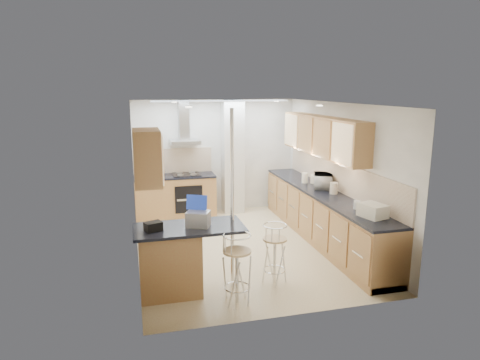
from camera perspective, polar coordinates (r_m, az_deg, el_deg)
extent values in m
plane|color=tan|center=(7.66, 0.34, -8.88)|extent=(4.80, 4.80, 0.00)
cube|color=beige|center=(9.60, -3.30, 3.20)|extent=(3.60, 0.04, 2.50)
cube|color=beige|center=(5.09, 7.28, -5.15)|extent=(3.60, 0.04, 2.50)
cube|color=beige|center=(7.07, -13.90, -0.46)|extent=(0.04, 4.80, 2.50)
cube|color=beige|center=(7.94, 13.02, 0.97)|extent=(0.04, 4.80, 2.50)
cube|color=white|center=(7.14, 0.37, 10.16)|extent=(3.60, 4.80, 0.02)
cube|color=#AE6C45|center=(8.12, 10.87, 5.82)|extent=(0.34, 3.00, 0.72)
cube|color=#AE6C45|center=(5.63, -12.31, 2.95)|extent=(0.34, 0.62, 0.72)
cube|color=#F7E7D0|center=(7.95, 12.90, 0.47)|extent=(0.03, 4.40, 0.56)
cube|color=#F7E7D0|center=(9.46, -8.93, 2.50)|extent=(1.70, 0.03, 0.56)
cube|color=silver|center=(9.48, -0.98, 3.10)|extent=(0.45, 0.40, 2.50)
cube|color=#B6B9BB|center=(9.19, -7.32, 5.04)|extent=(0.62, 0.48, 0.08)
cube|color=#B6B9BB|center=(9.29, -7.51, 7.84)|extent=(0.22, 0.20, 0.88)
cylinder|color=silver|center=(5.80, -1.06, -2.85)|extent=(0.05, 0.05, 2.50)
cube|color=black|center=(9.07, -6.83, -2.59)|extent=(0.58, 0.02, 0.58)
cube|color=black|center=(9.26, -7.17, 0.74)|extent=(0.58, 0.50, 0.02)
cube|color=tan|center=(8.90, -2.64, 10.48)|extent=(2.80, 0.35, 0.02)
cube|color=#AE6C45|center=(8.01, 10.83, -4.82)|extent=(0.60, 4.40, 0.88)
cube|color=black|center=(7.88, 10.96, -1.62)|extent=(0.63, 4.40, 0.04)
cube|color=#AE6C45|center=(9.34, -8.61, -2.26)|extent=(1.70, 0.60, 0.88)
cube|color=black|center=(9.24, -8.70, 0.50)|extent=(1.70, 0.63, 0.04)
cube|color=#AE6C45|center=(5.97, -6.70, -10.64)|extent=(1.35, 0.62, 0.90)
cube|color=black|center=(5.80, -6.81, -6.36)|extent=(1.47, 0.72, 0.04)
imported|color=white|center=(8.10, 11.02, -0.13)|extent=(0.50, 0.58, 0.27)
cube|color=#9C9FA4|center=(5.76, -5.59, -5.19)|extent=(0.37, 0.33, 0.21)
cube|color=black|center=(5.69, -11.50, -6.07)|extent=(0.25, 0.22, 0.12)
cylinder|color=white|center=(8.48, 8.63, 0.28)|extent=(0.14, 0.14, 0.20)
cylinder|color=white|center=(8.48, 9.73, 0.12)|extent=(0.12, 0.12, 0.17)
cylinder|color=beige|center=(7.71, 12.39, -1.07)|extent=(0.15, 0.15, 0.20)
cylinder|color=white|center=(6.84, 15.33, -3.23)|extent=(0.13, 0.13, 0.13)
cube|color=white|center=(6.49, 17.29, -3.91)|extent=(0.38, 0.44, 0.19)
cylinder|color=#B6B9BB|center=(9.16, -12.21, 1.15)|extent=(0.16, 0.16, 0.24)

